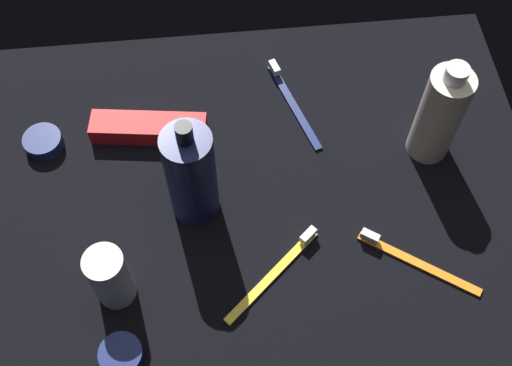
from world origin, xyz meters
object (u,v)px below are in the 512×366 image
object	(u,v)px
toothbrush_yellow	(278,269)
cream_tin_left	(121,355)
bodywash_bottle	(440,115)
deodorant_stick	(110,277)
toothbrush_orange	(411,259)
toothbrush_navy	(291,100)
toothpaste_box_red	(149,128)
cream_tin_right	(43,142)
lotion_bottle	(191,175)

from	to	relation	value
toothbrush_yellow	cream_tin_left	distance (cm)	23.38
bodywash_bottle	deodorant_stick	world-z (taller)	bodywash_bottle
toothbrush_orange	cream_tin_left	bearing A→B (deg)	-166.78
toothbrush_navy	toothpaste_box_red	bearing A→B (deg)	-169.94
bodywash_bottle	toothbrush_yellow	size ratio (longest dim) A/B	1.29
toothbrush_orange	toothbrush_navy	distance (cm)	31.82
cream_tin_right	lotion_bottle	bearing A→B (deg)	-29.67
deodorant_stick	bodywash_bottle	bearing A→B (deg)	21.64
bodywash_bottle	cream_tin_left	distance (cm)	54.52
deodorant_stick	cream_tin_left	xyz separation A→B (cm)	(0.66, -8.99, -4.20)
deodorant_stick	toothbrush_yellow	size ratio (longest dim) A/B	0.73
toothbrush_navy	deodorant_stick	bearing A→B (deg)	-133.04
toothbrush_orange	toothpaste_box_red	world-z (taller)	toothpaste_box_red
toothbrush_yellow	cream_tin_left	size ratio (longest dim) A/B	2.54
bodywash_bottle	cream_tin_right	distance (cm)	59.05
toothbrush_navy	cream_tin_left	world-z (taller)	toothbrush_navy
toothbrush_yellow	toothbrush_navy	world-z (taller)	same
bodywash_bottle	toothbrush_orange	xyz separation A→B (cm)	(-6.58, -18.31, -7.83)
bodywash_bottle	toothbrush_navy	size ratio (longest dim) A/B	1.05
deodorant_stick	cream_tin_left	size ratio (longest dim) A/B	1.85
cream_tin_right	toothbrush_yellow	bearing A→B (deg)	-36.04
toothbrush_orange	toothpaste_box_red	distance (cm)	43.50
toothbrush_yellow	toothpaste_box_red	bearing A→B (deg)	124.62
lotion_bottle	bodywash_bottle	xyz separation A→B (cm)	(35.70, 6.64, -0.33)
deodorant_stick	toothbrush_orange	bearing A→B (deg)	0.51
bodywash_bottle	lotion_bottle	bearing A→B (deg)	-169.46
deodorant_stick	toothbrush_orange	size ratio (longest dim) A/B	0.67
toothpaste_box_red	toothbrush_orange	bearing A→B (deg)	-27.18
bodywash_bottle	toothbrush_navy	distance (cm)	23.67
toothpaste_box_red	toothbrush_navy	bearing A→B (deg)	18.02
bodywash_bottle	deodorant_stick	xyz separation A→B (cm)	(-47.05, -18.67, -3.24)
toothbrush_navy	lotion_bottle	bearing A→B (deg)	-132.85
bodywash_bottle	toothbrush_navy	xyz separation A→B (cm)	(-19.60, 10.72, -7.83)
cream_tin_left	cream_tin_right	xyz separation A→B (cm)	(-11.87, 33.87, 0.08)
toothbrush_yellow	cream_tin_left	world-z (taller)	toothbrush_yellow
deodorant_stick	cream_tin_left	distance (cm)	9.95
toothbrush_navy	toothpaste_box_red	xyz separation A→B (cm)	(-22.54, -4.00, 0.99)
deodorant_stick	cream_tin_left	world-z (taller)	deodorant_stick
deodorant_stick	cream_tin_right	bearing A→B (deg)	114.26
cream_tin_right	toothpaste_box_red	bearing A→B (deg)	1.85
deodorant_stick	toothbrush_yellow	xyz separation A→B (cm)	(21.90, 0.78, -4.58)
bodywash_bottle	cream_tin_left	bearing A→B (deg)	-149.19
toothbrush_yellow	toothpaste_box_red	size ratio (longest dim) A/B	0.81
toothbrush_yellow	bodywash_bottle	bearing A→B (deg)	35.43
toothpaste_box_red	cream_tin_right	xyz separation A→B (cm)	(-16.12, -0.52, -0.53)
toothbrush_orange	cream_tin_right	xyz separation A→B (cm)	(-51.68, 24.51, 0.46)
toothbrush_orange	bodywash_bottle	bearing A→B (deg)	70.23
bodywash_bottle	deodorant_stick	size ratio (longest dim) A/B	1.78
lotion_bottle	toothbrush_yellow	bearing A→B (deg)	-46.82
deodorant_stick	toothbrush_yellow	world-z (taller)	deodorant_stick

